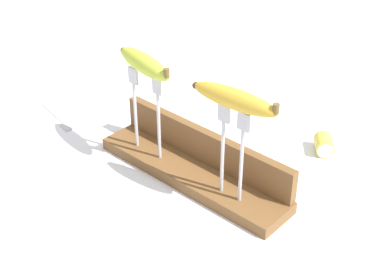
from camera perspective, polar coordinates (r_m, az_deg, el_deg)
ground_plane at (r=1.21m, az=0.00°, el=-5.07°), size 3.00×3.00×0.00m
wooden_board at (r=1.20m, az=0.00°, el=-4.58°), size 0.45×0.10×0.03m
board_backstop at (r=1.20m, az=1.35°, el=-1.79°), size 0.45×0.02×0.07m
fork_stand_left at (r=1.19m, az=-4.61°, el=2.22°), size 0.10×0.01×0.19m
fork_stand_right at (r=1.06m, az=4.07°, el=-1.77°), size 0.07×0.01×0.19m
banana_raised_left at (r=1.15m, az=-4.82°, el=6.48°), size 0.17×0.07×0.04m
banana_raised_right at (r=1.01m, az=4.28°, el=2.93°), size 0.18×0.05×0.04m
fork_fallen_near at (r=1.44m, az=-13.07°, el=0.84°), size 0.16×0.04×0.01m
banana_chunk_near at (r=1.31m, az=13.12°, el=-1.63°), size 0.07×0.07×0.04m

